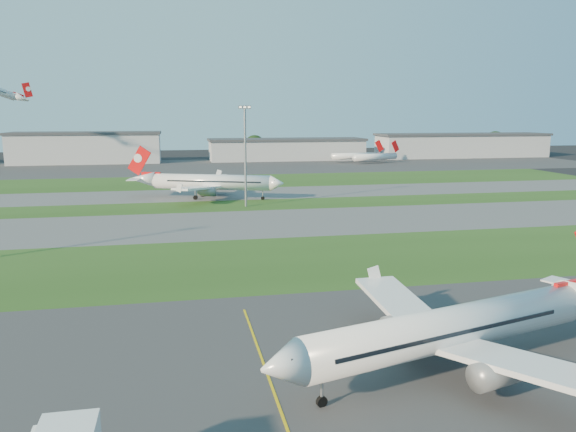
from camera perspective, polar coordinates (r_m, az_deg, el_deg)
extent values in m
cube|color=#254517|center=(90.37, -9.34, -4.99)|extent=(300.00, 34.00, 0.01)
cube|color=#515154|center=(122.51, -9.92, -0.98)|extent=(300.00, 32.00, 0.01)
cube|color=#254517|center=(147.12, -10.19, 0.89)|extent=(300.00, 18.00, 0.01)
cube|color=#515154|center=(168.87, -10.37, 2.08)|extent=(300.00, 26.00, 0.01)
cube|color=#254517|center=(201.59, -10.55, 3.39)|extent=(300.00, 40.00, 0.01)
cube|color=#333335|center=(261.27, -10.78, 4.92)|extent=(400.00, 80.00, 0.01)
cylinder|color=white|center=(54.25, 16.12, -10.92)|extent=(31.05, 12.15, 3.94)
cube|color=white|center=(50.00, 23.66, -13.92)|extent=(11.74, 15.84, 1.60)
cube|color=white|center=(60.94, 11.45, -8.85)|extent=(5.09, 15.69, 1.60)
cylinder|color=gray|center=(50.70, 20.36, -14.75)|extent=(4.84, 3.47, 2.39)
cylinder|color=gray|center=(58.74, 11.60, -10.79)|extent=(4.84, 3.47, 2.39)
cylinder|color=white|center=(160.35, -7.75, 3.44)|extent=(33.24, 16.29, 4.30)
cube|color=red|center=(167.52, -14.86, 5.47)|extent=(6.99, 3.02, 8.57)
cube|color=white|center=(169.34, -7.19, 3.62)|extent=(7.18, 17.49, 1.75)
cube|color=white|center=(152.24, -9.17, 2.83)|extent=(13.95, 16.82, 1.75)
cylinder|color=gray|center=(166.63, -6.87, 3.09)|extent=(5.38, 4.15, 2.61)
cylinder|color=gray|center=(154.20, -8.26, 2.48)|extent=(5.38, 4.15, 2.61)
cube|color=red|center=(268.46, -25.19, 12.83)|extent=(5.61, 1.99, 6.73)
cylinder|color=white|center=(278.03, 8.84, 5.96)|extent=(25.47, 12.13, 3.20)
cube|color=red|center=(286.36, 10.85, 6.98)|extent=(4.95, 2.10, 6.16)
cylinder|color=white|center=(282.33, 6.90, 6.07)|extent=(26.19, 6.68, 3.20)
cube|color=red|center=(287.95, 9.26, 7.05)|extent=(5.17, 1.00, 6.16)
cylinder|color=gray|center=(144.70, -4.35, 5.86)|extent=(0.60, 0.60, 25.00)
cube|color=gray|center=(144.28, -4.43, 10.97)|extent=(3.20, 0.50, 0.80)
cube|color=#FFF2CC|center=(144.28, -4.43, 10.97)|extent=(2.80, 0.70, 0.35)
cube|color=#A3A5AB|center=(293.74, -19.77, 6.45)|extent=(70.00, 22.00, 14.00)
cube|color=#383A3F|center=(293.41, -19.86, 7.93)|extent=(71.40, 23.00, 1.20)
cube|color=#A3A5AB|center=(296.44, -0.13, 6.69)|extent=(80.00, 22.00, 10.00)
cube|color=#383A3F|center=(296.14, -0.13, 7.77)|extent=(81.60, 23.00, 1.20)
cube|color=#A3A5AB|center=(330.70, 17.25, 6.78)|extent=(95.00, 22.00, 12.00)
cube|color=#383A3F|center=(330.42, 17.31, 7.92)|extent=(96.90, 23.00, 1.20)
cylinder|color=black|center=(302.48, -14.70, 5.82)|extent=(1.00, 1.00, 3.60)
sphere|color=black|center=(302.21, -14.74, 6.58)|extent=(9.90, 9.90, 9.90)
cylinder|color=black|center=(307.91, -3.40, 6.27)|extent=(1.00, 1.00, 4.20)
sphere|color=black|center=(307.62, -3.41, 7.14)|extent=(11.55, 11.55, 11.55)
cylinder|color=black|center=(325.00, 9.95, 6.31)|extent=(1.00, 1.00, 3.80)
sphere|color=black|center=(324.74, 9.97, 7.06)|extent=(10.45, 10.45, 10.45)
cylinder|color=black|center=(359.73, 20.23, 6.26)|extent=(1.00, 1.00, 4.60)
sphere|color=black|center=(359.46, 20.28, 7.09)|extent=(12.65, 12.65, 12.65)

